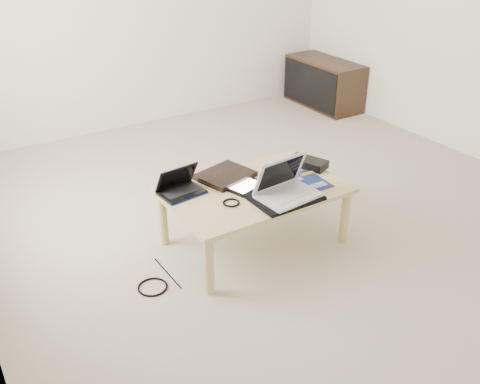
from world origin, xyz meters
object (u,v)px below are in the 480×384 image
netbook (180,187)px  gpu_box (308,163)px  coffee_table (255,195)px  white_laptop (286,188)px  media_cabinet (323,83)px

netbook → gpu_box: size_ratio=1.01×
gpu_box → coffee_table: bearing=-171.1°
white_laptop → gpu_box: bearing=35.0°
white_laptop → netbook: bearing=142.0°
media_cabinet → netbook: bearing=-146.5°
media_cabinet → white_laptop: (-2.07, -2.10, 0.22)m
coffee_table → netbook: size_ratio=3.91×
netbook → coffee_table: bearing=-24.7°
netbook → media_cabinet: bearing=33.5°
white_laptop → gpu_box: 0.48m
gpu_box → white_laptop: bearing=-145.0°
coffee_table → netbook: (-0.42, 0.19, 0.09)m
white_laptop → media_cabinet: bearing=45.4°
coffee_table → media_cabinet: media_cabinet is taller
coffee_table → gpu_box: 0.49m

